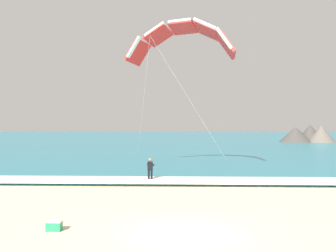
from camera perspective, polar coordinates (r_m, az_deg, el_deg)
ground_plane at (r=14.35m, az=2.47°, el=-16.37°), size 200.00×200.00×0.00m
sea at (r=84.04m, az=2.03°, el=-2.13°), size 200.00×120.00×0.20m
surf_foam at (r=25.26m, az=2.23°, el=-8.41°), size 200.00×3.08×0.04m
surfboard at (r=25.70m, az=-2.79°, el=-8.69°), size 0.55×1.43×0.09m
kitesurfer at (r=25.58m, az=-2.79°, el=-6.66°), size 0.55×0.54×1.69m
kite_primary at (r=31.38m, az=2.03°, el=13.57°), size 9.24×7.15×11.45m
headland_right at (r=77.66m, az=20.85°, el=-1.31°), size 10.78×7.77×3.65m
cooler_box at (r=15.30m, az=-17.27°, el=-14.53°), size 0.58×0.38×0.40m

